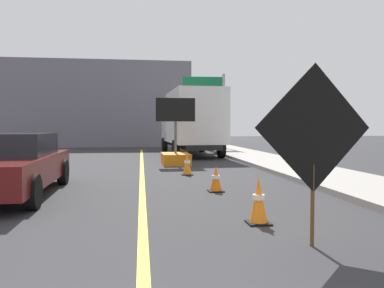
% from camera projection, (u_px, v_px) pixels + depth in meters
% --- Properties ---
extents(lane_center_stripe, '(0.14, 36.00, 0.01)m').
position_uv_depth(lane_center_stripe, '(142.00, 204.00, 7.65)').
color(lane_center_stripe, yellow).
rests_on(lane_center_stripe, ground).
extents(roadwork_sign, '(1.62, 0.26, 2.33)m').
position_uv_depth(roadwork_sign, '(314.00, 131.00, 4.88)').
color(roadwork_sign, '#593819').
rests_on(roadwork_sign, ground).
extents(arrow_board_trailer, '(1.60, 1.81, 2.70)m').
position_uv_depth(arrow_board_trailer, '(176.00, 153.00, 15.77)').
color(arrow_board_trailer, orange).
rests_on(arrow_board_trailer, ground).
extents(box_truck, '(2.86, 7.44, 3.37)m').
position_uv_depth(box_truck, '(191.00, 121.00, 20.76)').
color(box_truck, black).
rests_on(box_truck, ground).
extents(pickup_car, '(2.10, 4.90, 1.38)m').
position_uv_depth(pickup_car, '(9.00, 164.00, 8.58)').
color(pickup_car, '#591414').
rests_on(pickup_car, ground).
extents(highway_guide_sign, '(2.79, 0.26, 5.00)m').
position_uv_depth(highway_guide_sign, '(212.00, 98.00, 25.36)').
color(highway_guide_sign, gray).
rests_on(highway_guide_sign, ground).
extents(far_building_block, '(15.16, 9.71, 6.51)m').
position_uv_depth(far_building_block, '(97.00, 107.00, 33.18)').
color(far_building_block, slate).
rests_on(far_building_block, ground).
extents(traffic_cone_near_sign, '(0.36, 0.36, 0.75)m').
position_uv_depth(traffic_cone_near_sign, '(259.00, 201.00, 6.08)').
color(traffic_cone_near_sign, black).
rests_on(traffic_cone_near_sign, ground).
extents(traffic_cone_mid_lane, '(0.36, 0.36, 0.61)m').
position_uv_depth(traffic_cone_mid_lane, '(216.00, 179.00, 9.11)').
color(traffic_cone_mid_lane, black).
rests_on(traffic_cone_mid_lane, ground).
extents(traffic_cone_far_lane, '(0.36, 0.36, 0.72)m').
position_uv_depth(traffic_cone_far_lane, '(187.00, 164.00, 12.28)').
color(traffic_cone_far_lane, black).
rests_on(traffic_cone_far_lane, ground).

